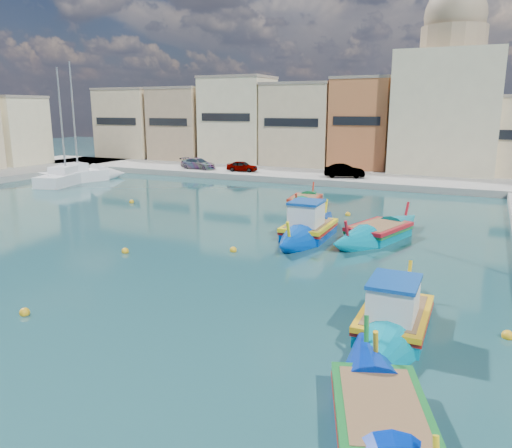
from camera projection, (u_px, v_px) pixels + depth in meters
The scene contains 13 objects.
ground at pixel (116, 275), 21.82m from camera, with size 160.00×160.00×0.00m, color #153D41.
north_quay at pixel (329, 177), 50.00m from camera, with size 80.00×8.00×0.60m, color gray.
north_townhouses at pixel (412, 128), 52.69m from camera, with size 83.20×7.87×10.19m.
church_block at pixel (449, 95), 51.11m from camera, with size 10.00×10.00×19.10m.
parked_cars at pixel (256, 166), 51.53m from camera, with size 20.43×2.45×1.27m.
luzzu_turquoise_cabin at pixel (394, 321), 16.25m from camera, with size 2.15×9.23×2.96m.
luzzu_blue_cabin at pixel (309, 230), 28.00m from camera, with size 2.42×9.34×3.29m.
luzzu_cyan_mid at pixel (379, 233), 27.80m from camera, with size 4.91×9.69×2.79m.
luzzu_green at pixel (305, 202), 37.01m from camera, with size 2.82×7.90×2.43m.
luzzu_blue_south at pixel (381, 421), 11.21m from camera, with size 4.74×8.85×2.51m.
yacht_north at pixel (75, 177), 49.09m from camera, with size 4.32×9.01×11.59m.
yacht_midnorth at pixel (92, 175), 50.14m from camera, with size 5.31×9.02×12.28m.
mooring_buoys at pixel (220, 246), 25.95m from camera, with size 25.97×21.45×0.36m.
Camera 1 is at (14.33, -16.21, 7.13)m, focal length 35.00 mm.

